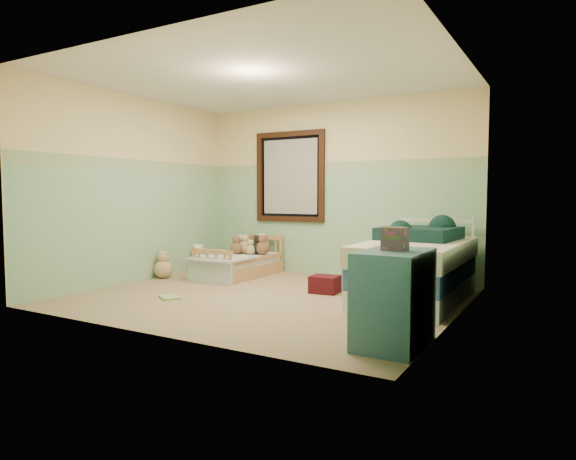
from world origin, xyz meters
The scene contains 32 objects.
floor centered at (0.00, 0.00, -0.01)m, with size 4.20×3.60×0.02m, color #987F5C.
ceiling centered at (0.00, 0.00, 2.51)m, with size 4.20×3.60×0.02m, color silver.
wall_back centered at (0.00, 1.80, 1.25)m, with size 4.20×0.04×2.50m, color beige.
wall_front centered at (0.00, -1.80, 1.25)m, with size 4.20×0.04×2.50m, color beige.
wall_left centered at (-2.10, 0.00, 1.25)m, with size 0.04×3.60×2.50m, color beige.
wall_right centered at (2.10, 0.00, 1.25)m, with size 0.04×3.60×2.50m, color beige.
wainscot_mint centered at (0.00, 1.79, 0.75)m, with size 4.20×0.01×1.50m, color #84B491.
border_strip centered at (0.00, 1.79, 1.57)m, with size 4.20×0.01×0.15m, color #497E51.
window_frame centered at (-0.70, 1.76, 1.45)m, with size 1.16×0.06×1.36m, color black.
window_blinds centered at (-0.70, 1.77, 1.45)m, with size 0.92×0.01×1.12m, color #BCBCB9.
toddler_bed_frame centered at (-1.12, 1.05, 0.09)m, with size 0.68×1.35×0.17m, color #946648.
toddler_mattress centered at (-1.12, 1.05, 0.23)m, with size 0.62×1.29×0.12m, color white.
patchwork_quilt centered at (-1.12, 0.63, 0.31)m, with size 0.73×0.68×0.03m, color #678DCB.
plush_bed_brown centered at (-1.27, 1.55, 0.39)m, with size 0.18×0.18×0.18m, color brown.
plush_bed_white centered at (-1.07, 1.55, 0.39)m, with size 0.20×0.20×0.20m, color white.
plush_bed_tan centered at (-1.22, 1.33, 0.39)m, with size 0.19×0.19×0.19m, color tan.
plush_bed_dark centered at (-0.99, 1.33, 0.39)m, with size 0.19×0.19×0.19m, color black.
plush_floor_cream centered at (-1.95, 1.11, 0.14)m, with size 0.28×0.28×0.28m, color white.
plush_floor_tan centered at (-1.95, 0.36, 0.13)m, with size 0.26×0.26×0.26m, color tan.
twin_bed_frame centered at (1.55, 0.65, 0.11)m, with size 0.95×1.89×0.22m, color white.
twin_boxspring centered at (1.55, 0.65, 0.33)m, with size 0.95×1.89×0.22m, color navy.
twin_mattress centered at (1.55, 0.65, 0.55)m, with size 0.98×1.93×0.22m, color beige.
teal_blanket centered at (1.50, 0.95, 0.73)m, with size 0.80×0.85×0.14m, color black.
dresser centered at (1.86, -1.08, 0.37)m, with size 0.47×0.75×0.75m, color #39686E.
book_stack centered at (1.86, -1.08, 0.83)m, with size 0.18×0.14×0.18m, color brown.
red_pillow centered at (0.48, 0.55, 0.10)m, with size 0.33×0.29×0.20m, color maroon.
floor_book centered at (-0.90, -0.63, 0.01)m, with size 0.26×0.20×0.02m, color gold.
extra_plush_0 centered at (-0.91, 1.33, 0.39)m, with size 0.20×0.20×0.20m, color brown.
extra_plush_1 centered at (-1.29, 1.20, 0.39)m, with size 0.19×0.19×0.19m, color brown.
extra_plush_2 centered at (-1.31, 1.36, 0.39)m, with size 0.19×0.19×0.19m, color white.
extra_plush_3 centered at (-1.07, 1.24, 0.37)m, with size 0.15×0.15×0.15m, color tan.
extra_plush_4 centered at (-1.25, 1.60, 0.38)m, with size 0.17×0.17×0.17m, color white.
Camera 1 is at (3.04, -4.79, 1.17)m, focal length 30.97 mm.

